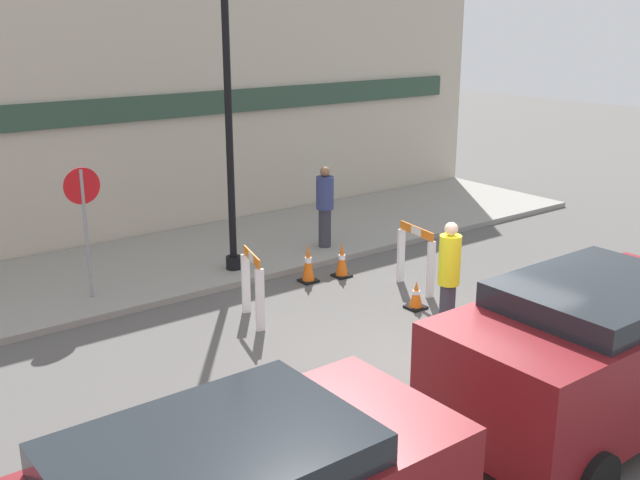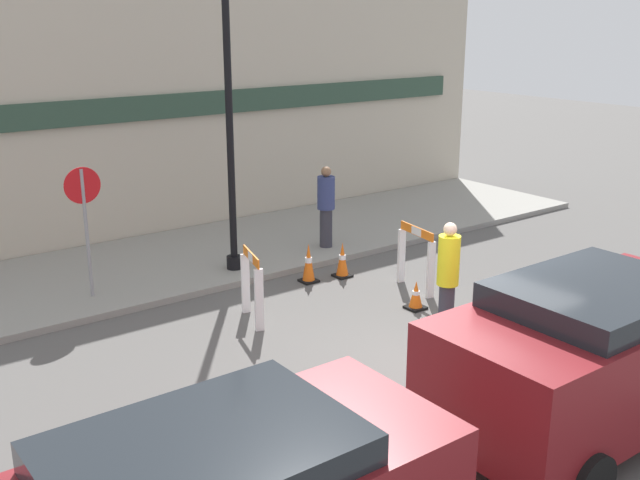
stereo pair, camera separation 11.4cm
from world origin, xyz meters
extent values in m
plane|color=#565451|center=(0.00, 0.00, 0.00)|extent=(60.00, 60.00, 0.00)
cube|color=gray|center=(0.00, 6.36, 0.06)|extent=(18.00, 3.72, 0.12)
cube|color=#BCB29E|center=(0.00, 8.30, 2.75)|extent=(18.00, 0.12, 5.50)
cube|color=#2D4738|center=(0.00, 8.19, 2.80)|extent=(16.20, 0.10, 0.50)
cylinder|color=black|center=(-0.27, 5.14, 0.24)|extent=(0.29, 0.29, 0.24)
cylinder|color=black|center=(-0.27, 5.14, 3.00)|extent=(0.13, 0.13, 5.77)
cylinder|color=gray|center=(-2.90, 5.35, 1.20)|extent=(0.06, 0.06, 2.16)
cylinder|color=red|center=(-2.90, 5.35, 2.01)|extent=(0.60, 0.02, 0.60)
cube|color=white|center=(1.79, 2.11, 0.50)|extent=(0.14, 0.08, 0.99)
cube|color=white|center=(1.93, 2.99, 0.50)|extent=(0.14, 0.08, 0.99)
cube|color=orange|center=(1.86, 2.55, 1.07)|extent=(0.17, 0.94, 0.15)
cube|color=white|center=(1.86, 2.55, 1.07)|extent=(0.07, 0.29, 0.14)
cube|color=white|center=(-1.07, 3.43, 0.50)|extent=(0.14, 0.09, 0.99)
cube|color=white|center=(-1.28, 2.68, 0.50)|extent=(0.14, 0.09, 0.99)
cube|color=orange|center=(-1.18, 3.05, 1.07)|extent=(0.26, 0.82, 0.15)
cube|color=white|center=(-1.18, 3.05, 1.07)|extent=(0.10, 0.25, 0.13)
cube|color=black|center=(1.25, 3.84, 0.02)|extent=(0.30, 0.30, 0.04)
cone|color=orange|center=(1.25, 3.84, 0.35)|extent=(0.23, 0.22, 0.62)
cylinder|color=white|center=(1.25, 3.84, 0.38)|extent=(0.13, 0.13, 0.09)
cube|color=black|center=(0.59, 3.99, 0.02)|extent=(0.30, 0.30, 0.04)
cone|color=orange|center=(0.59, 3.99, 0.38)|extent=(0.23, 0.22, 0.69)
cylinder|color=white|center=(0.59, 3.99, 0.42)|extent=(0.13, 0.13, 0.10)
cube|color=black|center=(1.24, 1.89, 0.02)|extent=(0.30, 0.30, 0.04)
cone|color=orange|center=(1.24, 1.89, 0.26)|extent=(0.23, 0.22, 0.44)
cylinder|color=white|center=(1.24, 1.89, 0.28)|extent=(0.13, 0.13, 0.06)
cylinder|color=#33333D|center=(0.73, 0.73, 0.44)|extent=(0.27, 0.27, 0.88)
cylinder|color=yellow|center=(0.73, 0.73, 1.25)|extent=(0.37, 0.37, 0.74)
sphere|color=beige|center=(0.73, 0.73, 1.72)|extent=(0.23, 0.23, 0.20)
cylinder|color=#33333D|center=(1.92, 5.22, 0.51)|extent=(0.32, 0.32, 0.79)
cylinder|color=navy|center=(1.92, 5.22, 1.24)|extent=(0.44, 0.44, 0.66)
sphere|color=#8E6647|center=(1.92, 5.22, 1.67)|extent=(0.25, 0.25, 0.20)
cube|color=#1E2328|center=(-4.69, -1.99, 1.43)|extent=(2.26, 1.56, 0.51)
cube|color=maroon|center=(0.24, -1.99, 0.92)|extent=(4.02, 1.83, 1.24)
cube|color=#1E2328|center=(0.24, -1.99, 1.54)|extent=(2.21, 1.68, 0.55)
cylinder|color=black|center=(1.48, -1.07, 0.30)|extent=(0.60, 0.18, 0.60)
cylinder|color=black|center=(-1.01, -1.07, 0.30)|extent=(0.60, 0.18, 0.60)
camera|label=1|loc=(-6.95, -6.28, 4.65)|focal=42.00mm
camera|label=2|loc=(-6.86, -6.34, 4.65)|focal=42.00mm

